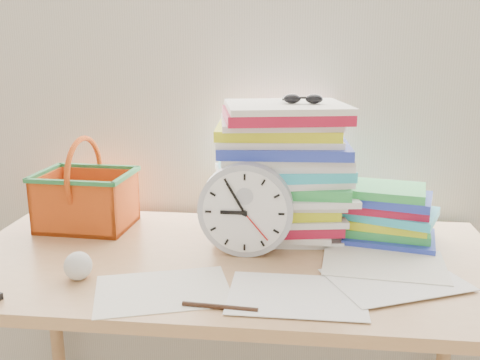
# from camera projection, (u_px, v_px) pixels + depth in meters

# --- Properties ---
(curtain) EXTENTS (2.40, 0.01, 2.50)m
(curtain) POSITION_uv_depth(u_px,v_px,m) (246.00, 39.00, 1.61)
(curtain) COLOR beige
(curtain) RESTS_ON room_shell
(desk) EXTENTS (1.40, 0.70, 0.75)m
(desk) POSITION_uv_depth(u_px,v_px,m) (231.00, 283.00, 1.40)
(desk) COLOR tan
(desk) RESTS_ON ground
(paper_stack) EXTENTS (0.41, 0.35, 0.38)m
(paper_stack) POSITION_uv_depth(u_px,v_px,m) (281.00, 171.00, 1.50)
(paper_stack) COLOR white
(paper_stack) RESTS_ON desk
(clock) EXTENTS (0.24, 0.05, 0.24)m
(clock) POSITION_uv_depth(u_px,v_px,m) (246.00, 209.00, 1.38)
(clock) COLOR #AEB1BC
(clock) RESTS_ON desk
(sunglasses) EXTENTS (0.12, 0.10, 0.03)m
(sunglasses) POSITION_uv_depth(u_px,v_px,m) (303.00, 99.00, 1.44)
(sunglasses) COLOR black
(sunglasses) RESTS_ON paper_stack
(book_stack) EXTENTS (0.31, 0.27, 0.16)m
(book_stack) POSITION_uv_depth(u_px,v_px,m) (387.00, 213.00, 1.48)
(book_stack) COLOR white
(book_stack) RESTS_ON desk
(basket) EXTENTS (0.28, 0.22, 0.27)m
(basket) POSITION_uv_depth(u_px,v_px,m) (85.00, 183.00, 1.58)
(basket) COLOR #E65916
(basket) RESTS_ON desk
(crumpled_ball) EXTENTS (0.07, 0.07, 0.07)m
(crumpled_ball) POSITION_uv_depth(u_px,v_px,m) (78.00, 266.00, 1.25)
(crumpled_ball) COLOR silver
(crumpled_ball) RESTS_ON desk
(pen) EXTENTS (0.16, 0.02, 0.01)m
(pen) POSITION_uv_depth(u_px,v_px,m) (220.00, 307.00, 1.11)
(pen) COLOR black
(pen) RESTS_ON desk
(scattered_papers) EXTENTS (1.26, 0.42, 0.02)m
(scattered_papers) POSITION_uv_depth(u_px,v_px,m) (230.00, 255.00, 1.38)
(scattered_papers) COLOR white
(scattered_papers) RESTS_ON desk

